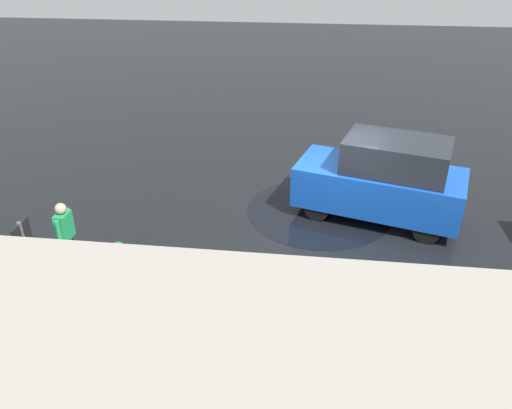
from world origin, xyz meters
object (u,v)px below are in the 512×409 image
(pedestrian, at_px, (66,233))
(moving_hatchback, at_px, (383,179))
(sign_post, at_px, (31,267))
(fire_hydrant, at_px, (120,259))

(pedestrian, bearing_deg, moving_hatchback, -154.60)
(pedestrian, height_order, sign_post, sign_post)
(fire_hydrant, height_order, sign_post, sign_post)
(fire_hydrant, distance_m, sign_post, 2.37)
(pedestrian, xyz_separation_m, sign_post, (-0.47, 1.97, 0.62))
(fire_hydrant, xyz_separation_m, sign_post, (0.57, 1.98, 1.18))
(pedestrian, bearing_deg, fire_hydrant, -179.23)
(fire_hydrant, bearing_deg, moving_hatchback, -150.64)
(moving_hatchback, relative_size, pedestrian, 2.60)
(pedestrian, distance_m, sign_post, 2.11)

